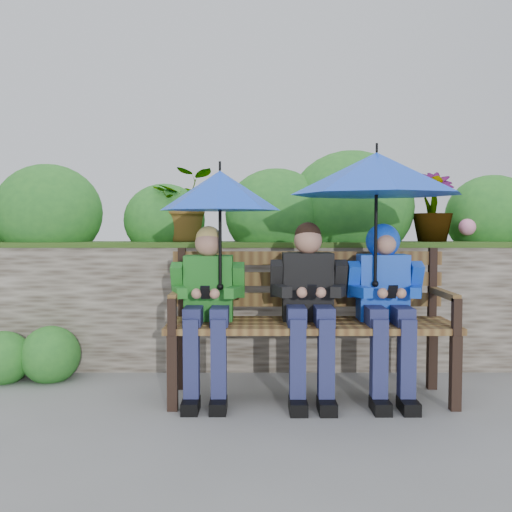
{
  "coord_description": "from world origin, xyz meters",
  "views": [
    {
      "loc": [
        -0.0,
        -3.9,
        1.17
      ],
      "look_at": [
        0.0,
        0.1,
        0.95
      ],
      "focal_mm": 40.0,
      "sensor_mm": 36.0,
      "label": 1
    }
  ],
  "objects_px": {
    "boy_right": "(386,293)",
    "umbrella_right": "(376,174)",
    "umbrella_left": "(220,191)",
    "park_bench": "(309,312)",
    "boy_left": "(208,301)",
    "boy_middle": "(309,299)"
  },
  "relations": [
    {
      "from": "boy_left",
      "to": "boy_middle",
      "type": "bearing_deg",
      "value": -0.23
    },
    {
      "from": "park_bench",
      "to": "boy_left",
      "type": "height_order",
      "value": "boy_left"
    },
    {
      "from": "boy_middle",
      "to": "boy_right",
      "type": "xyz_separation_m",
      "value": [
        0.51,
        0.01,
        0.04
      ]
    },
    {
      "from": "boy_right",
      "to": "umbrella_right",
      "type": "xyz_separation_m",
      "value": [
        -0.08,
        -0.03,
        0.79
      ]
    },
    {
      "from": "boy_right",
      "to": "umbrella_right",
      "type": "bearing_deg",
      "value": -159.37
    },
    {
      "from": "boy_left",
      "to": "umbrella_right",
      "type": "height_order",
      "value": "umbrella_right"
    },
    {
      "from": "park_bench",
      "to": "boy_middle",
      "type": "height_order",
      "value": "boy_middle"
    },
    {
      "from": "park_bench",
      "to": "umbrella_left",
      "type": "bearing_deg",
      "value": -170.0
    },
    {
      "from": "umbrella_left",
      "to": "boy_right",
      "type": "bearing_deg",
      "value": 1.38
    },
    {
      "from": "boy_middle",
      "to": "boy_right",
      "type": "bearing_deg",
      "value": 1.57
    },
    {
      "from": "boy_middle",
      "to": "boy_left",
      "type": "bearing_deg",
      "value": 179.77
    },
    {
      "from": "boy_left",
      "to": "boy_middle",
      "type": "xyz_separation_m",
      "value": [
        0.67,
        -0.0,
        0.01
      ]
    },
    {
      "from": "boy_middle",
      "to": "umbrella_left",
      "type": "height_order",
      "value": "umbrella_left"
    },
    {
      "from": "umbrella_right",
      "to": "park_bench",
      "type": "bearing_deg",
      "value": 165.73
    },
    {
      "from": "park_bench",
      "to": "boy_right",
      "type": "xyz_separation_m",
      "value": [
        0.5,
        -0.08,
        0.14
      ]
    },
    {
      "from": "boy_left",
      "to": "umbrella_left",
      "type": "relative_size",
      "value": 1.37
    },
    {
      "from": "umbrella_left",
      "to": "umbrella_right",
      "type": "xyz_separation_m",
      "value": [
        1.03,
        -0.0,
        0.11
      ]
    },
    {
      "from": "boy_right",
      "to": "umbrella_left",
      "type": "relative_size",
      "value": 1.39
    },
    {
      "from": "boy_left",
      "to": "boy_right",
      "type": "height_order",
      "value": "boy_right"
    },
    {
      "from": "boy_left",
      "to": "boy_middle",
      "type": "relative_size",
      "value": 0.98
    },
    {
      "from": "boy_right",
      "to": "umbrella_right",
      "type": "relative_size",
      "value": 1.04
    },
    {
      "from": "boy_right",
      "to": "park_bench",
      "type": "bearing_deg",
      "value": 170.99
    }
  ]
}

